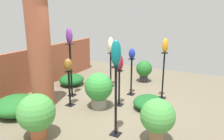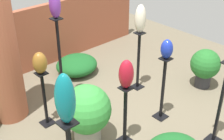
# 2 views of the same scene
# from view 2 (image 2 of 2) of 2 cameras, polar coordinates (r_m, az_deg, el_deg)

# --- Properties ---
(ground_plane) EXTENTS (8.00, 8.00, 0.00)m
(ground_plane) POSITION_cam_2_polar(r_m,az_deg,el_deg) (4.81, 1.85, -11.58)
(ground_plane) COLOR #6B604C
(brick_wall_back) EXTENTS (5.60, 0.12, 1.28)m
(brick_wall_back) POSITION_cam_2_polar(r_m,az_deg,el_deg) (6.37, -15.31, 5.12)
(brick_wall_back) COLOR #9E5138
(brick_wall_back) RESTS_ON ground
(pedestal_ruby) EXTENTS (0.20, 0.20, 0.93)m
(pedestal_ruby) POSITION_cam_2_polar(r_m,az_deg,el_deg) (4.42, 2.40, -8.80)
(pedestal_ruby) COLOR black
(pedestal_ruby) RESTS_ON ground
(pedestal_cobalt) EXTENTS (0.20, 0.20, 1.07)m
(pedestal_cobalt) POSITION_cam_2_polar(r_m,az_deg,el_deg) (4.90, 9.26, -3.93)
(pedestal_cobalt) COLOR black
(pedestal_cobalt) RESTS_ON ground
(pedestal_violet) EXTENTS (0.20, 0.20, 1.50)m
(pedestal_violet) POSITION_cam_2_polar(r_m,az_deg,el_deg) (5.23, -9.41, 1.00)
(pedestal_violet) COLOR black
(pedestal_violet) RESTS_ON ground
(pedestal_bronze) EXTENTS (0.20, 0.20, 0.92)m
(pedestal_bronze) POSITION_cam_2_polar(r_m,az_deg,el_deg) (4.86, -12.18, -5.66)
(pedestal_bronze) COLOR black
(pedestal_bronze) RESTS_ON ground
(pedestal_amber) EXTENTS (0.20, 0.20, 1.30)m
(pedestal_amber) POSITION_cam_2_polar(r_m,az_deg,el_deg) (4.57, 19.10, -6.45)
(pedestal_amber) COLOR black
(pedestal_amber) RESTS_ON ground
(pedestal_ivory) EXTENTS (0.20, 0.20, 1.10)m
(pedestal_ivory) POSITION_cam_2_polar(r_m,az_deg,el_deg) (5.63, 4.83, 1.21)
(pedestal_ivory) COLOR black
(pedestal_ivory) RESTS_ON ground
(art_vase_ruby) EXTENTS (0.21, 0.19, 0.41)m
(art_vase_ruby) POSITION_cam_2_polar(r_m,az_deg,el_deg) (4.01, 2.61, -0.76)
(art_vase_ruby) COLOR maroon
(art_vase_ruby) RESTS_ON pedestal_ruby
(art_vase_cobalt) EXTENTS (0.17, 0.18, 0.30)m
(art_vase_cobalt) POSITION_cam_2_polar(r_m,az_deg,el_deg) (4.55, 9.99, 3.80)
(art_vase_cobalt) COLOR #192D9E
(art_vase_cobalt) RESTS_ON pedestal_cobalt
(art_vase_violet) EXTENTS (0.18, 0.18, 0.43)m
(art_vase_violet) POSITION_cam_2_polar(r_m,az_deg,el_deg) (4.84, -10.41, 11.71)
(art_vase_violet) COLOR #6B2D8C
(art_vase_violet) RESTS_ON pedestal_violet
(art_vase_bronze) EXTENTS (0.21, 0.20, 0.33)m
(art_vase_bronze) POSITION_cam_2_polar(r_m,az_deg,el_deg) (4.51, -13.06, 1.29)
(art_vase_bronze) COLOR brown
(art_vase_bronze) RESTS_ON pedestal_bronze
(art_vase_ivory) EXTENTS (0.20, 0.18, 0.50)m
(art_vase_ivory) POSITION_cam_2_polar(r_m,az_deg,el_deg) (5.28, 5.21, 9.32)
(art_vase_ivory) COLOR beige
(art_vase_ivory) RESTS_ON pedestal_ivory
(art_vase_teal) EXTENTS (0.18, 0.19, 0.50)m
(art_vase_teal) POSITION_cam_2_polar(r_m,az_deg,el_deg) (2.68, -8.57, -5.26)
(art_vase_teal) COLOR #0F727A
(art_vase_teal) RESTS_ON pedestal_teal
(potted_plant_back_center) EXTENTS (0.54, 0.54, 0.74)m
(potted_plant_back_center) POSITION_cam_2_polar(r_m,az_deg,el_deg) (5.93, 16.66, 0.77)
(potted_plant_back_center) COLOR #2D2D33
(potted_plant_back_center) RESTS_ON ground
(potted_plant_near_pillar) EXTENTS (0.70, 0.70, 0.91)m
(potted_plant_near_pillar) POSITION_cam_2_polar(r_m,az_deg,el_deg) (4.39, -4.66, -7.61)
(potted_plant_near_pillar) COLOR gray
(potted_plant_near_pillar) RESTS_ON ground
(foliage_bed_east) EXTENTS (0.84, 0.78, 0.36)m
(foliage_bed_east) POSITION_cam_2_polar(r_m,az_deg,el_deg) (6.27, -6.46, 0.92)
(foliage_bed_east) COLOR #195923
(foliage_bed_east) RESTS_ON ground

